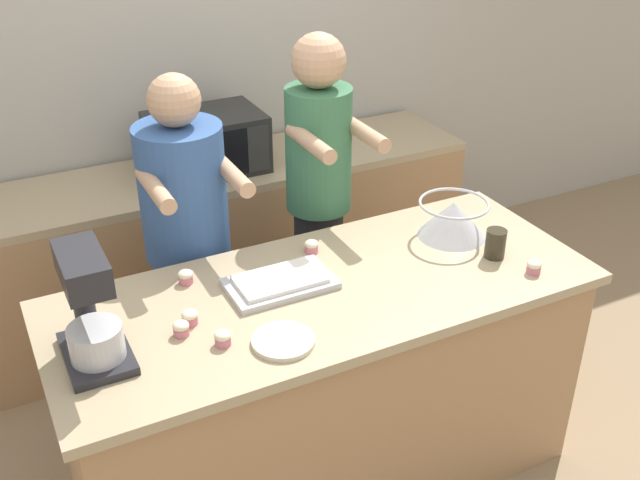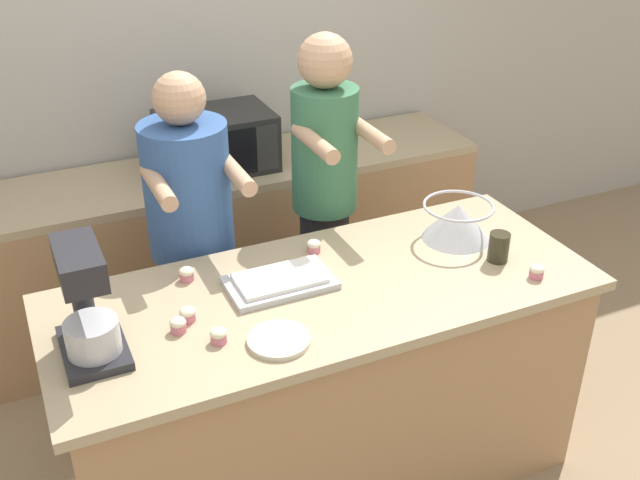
% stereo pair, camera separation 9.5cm
% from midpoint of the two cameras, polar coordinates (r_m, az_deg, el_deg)
% --- Properties ---
extents(ground_plane, '(16.00, 16.00, 0.00)m').
position_cam_midpoint_polar(ground_plane, '(3.34, -0.52, -17.26)').
color(ground_plane, '#937A5B').
extents(back_wall, '(10.00, 0.06, 2.70)m').
position_cam_midpoint_polar(back_wall, '(4.02, -11.59, 13.14)').
color(back_wall, '#B2ADA3').
rests_on(back_wall, ground_plane).
extents(island_counter, '(2.02, 0.82, 0.93)m').
position_cam_midpoint_polar(island_counter, '(3.02, -0.56, -11.11)').
color(island_counter, '#A87F56').
rests_on(island_counter, ground_plane).
extents(back_counter, '(2.80, 0.60, 0.89)m').
position_cam_midpoint_polar(back_counter, '(4.05, -8.91, -0.42)').
color(back_counter, '#A87F56').
rests_on(back_counter, ground_plane).
extents(person_left, '(0.36, 0.52, 1.61)m').
position_cam_midpoint_polar(person_left, '(3.19, -10.77, -1.03)').
color(person_left, brown).
rests_on(person_left, ground_plane).
extents(person_right, '(0.31, 0.48, 1.70)m').
position_cam_midpoint_polar(person_right, '(3.34, -0.89, 2.50)').
color(person_right, '#232328').
rests_on(person_right, ground_plane).
extents(stand_mixer, '(0.20, 0.30, 0.39)m').
position_cam_midpoint_polar(stand_mixer, '(2.43, -18.21, -5.33)').
color(stand_mixer, '#232328').
rests_on(stand_mixer, island_counter).
extents(mixing_bowl, '(0.29, 0.29, 0.15)m').
position_cam_midpoint_polar(mixing_bowl, '(3.09, 9.22, 1.66)').
color(mixing_bowl, '#BCBCC1').
rests_on(mixing_bowl, island_counter).
extents(baking_tray, '(0.39, 0.23, 0.04)m').
position_cam_midpoint_polar(baking_tray, '(2.75, -4.05, -3.24)').
color(baking_tray, '#BCBCC1').
rests_on(baking_tray, island_counter).
extents(microwave_oven, '(0.55, 0.39, 0.29)m').
position_cam_midpoint_polar(microwave_oven, '(3.80, -9.35, 7.34)').
color(microwave_oven, black).
rests_on(microwave_oven, back_counter).
extents(drinking_glass, '(0.08, 0.08, 0.12)m').
position_cam_midpoint_polar(drinking_glass, '(2.97, 12.34, -0.28)').
color(drinking_glass, '#332D1E').
rests_on(drinking_glass, island_counter).
extents(small_plate, '(0.21, 0.21, 0.02)m').
position_cam_midpoint_polar(small_plate, '(2.47, -3.93, -7.69)').
color(small_plate, beige).
rests_on(small_plate, island_counter).
extents(cupcake_0, '(0.06, 0.06, 0.05)m').
position_cam_midpoint_polar(cupcake_0, '(2.82, -18.26, -3.63)').
color(cupcake_0, '#D17084').
rests_on(cupcake_0, island_counter).
extents(cupcake_1, '(0.06, 0.06, 0.05)m').
position_cam_midpoint_polar(cupcake_1, '(2.54, -11.60, -6.61)').
color(cupcake_1, '#D17084').
rests_on(cupcake_1, island_counter).
extents(cupcake_2, '(0.06, 0.06, 0.05)m').
position_cam_midpoint_polar(cupcake_2, '(2.92, 15.10, -1.99)').
color(cupcake_2, '#D17084').
rests_on(cupcake_2, island_counter).
extents(cupcake_3, '(0.06, 0.06, 0.05)m').
position_cam_midpoint_polar(cupcake_3, '(2.47, -8.52, -7.40)').
color(cupcake_3, '#D17084').
rests_on(cupcake_3, island_counter).
extents(cupcake_4, '(0.06, 0.06, 0.05)m').
position_cam_midpoint_polar(cupcake_4, '(2.59, -10.93, -5.80)').
color(cupcake_4, '#D17084').
rests_on(cupcake_4, island_counter).
extents(cupcake_5, '(0.06, 0.06, 0.05)m').
position_cam_midpoint_polar(cupcake_5, '(2.81, -11.15, -2.77)').
color(cupcake_5, '#D17084').
rests_on(cupcake_5, island_counter).
extents(cupcake_6, '(0.06, 0.06, 0.05)m').
position_cam_midpoint_polar(cupcake_6, '(2.95, -1.58, -0.49)').
color(cupcake_6, '#D17084').
rests_on(cupcake_6, island_counter).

